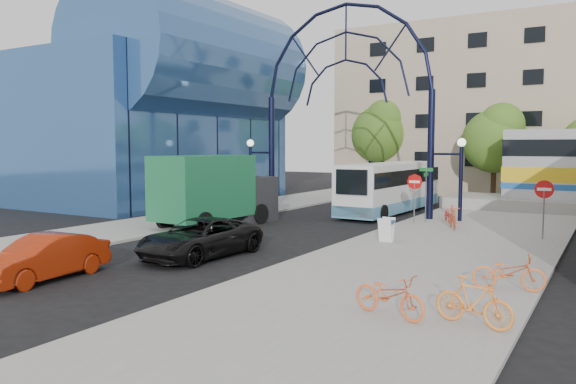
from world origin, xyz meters
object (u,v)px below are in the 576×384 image
Objects in this scene: street_name_sign at (426,183)px; city_bus at (391,187)px; black_suv at (200,238)px; bike_near_b at (453,217)px; bike_near_a at (448,214)px; gateway_arch at (346,66)px; do_not_enter_sign at (544,195)px; stop_sign at (415,186)px; red_sedan at (44,258)px; tree_north_a at (496,137)px; bike_far_a at (509,272)px; tree_north_b at (383,131)px; green_truck at (216,191)px; bike_far_c at (389,295)px; sandwich_board at (386,227)px; bike_far_b at (474,302)px.

city_bus reaches higher than street_name_sign.
city_bus reaches higher than black_suv.
city_bus is 7.62m from bike_near_b.
city_bus is at bearing 117.69° from bike_near_a.
gateway_arch is 5.50× the size of do_not_enter_sign.
stop_sign is 18.02m from red_sedan.
tree_north_a is 10.66m from city_bus.
bike_far_a is (5.09, -25.54, -3.99)m from tree_north_a.
tree_north_b is 1.11× the size of green_truck.
do_not_enter_sign is 0.23× the size of city_bus.
street_name_sign is at bearing 29.79° from bike_far_c.
street_name_sign is 16.65m from bike_far_c.
bike_far_b is (5.47, -9.19, -0.08)m from sandwich_board.
street_name_sign is 0.26× the size of city_bus.
green_truck is 11.91m from bike_near_a.
black_suv is at bearing -109.83° from street_name_sign.
sandwich_board is 0.20× the size of black_suv.
green_truck is 7.86m from black_suv.
tree_north_b reaches higher than tree_north_a.
green_truck is at bearing 53.03° from bike_far_a.
red_sedan is at bearing 113.79° from bike_far_c.
city_bus is (-9.15, 6.65, -0.41)m from do_not_enter_sign.
tree_north_a reaches higher than sandwich_board.
sandwich_board is at bearing 30.88° from bike_far_a.
city_bus is 5.79× the size of bike_far_a.
gateway_arch is at bearing 160.01° from do_not_enter_sign.
black_suv is 5.41m from red_sedan.
bike_near_a is at bearing 87.60° from bike_near_b.
bike_near_a is at bearing 38.46° from green_truck.
stop_sign reaches higher than do_not_enter_sign.
stop_sign is 0.23× the size of city_bus.
bike_far_b is (6.27, -15.21, -1.33)m from stop_sign.
stop_sign reaches higher than black_suv.
street_name_sign is 10.66m from green_truck.
tree_north_b is at bearing 111.59° from sandwich_board.
bike_far_b is (5.87, -15.81, -1.47)m from street_name_sign.
stop_sign is 1.39× the size of bike_far_b.
sandwich_board is 11.34m from city_bus.
red_sedan is (2.75, -34.89, -4.59)m from tree_north_b.
bike_far_c is (4.05, -16.08, -1.51)m from street_name_sign.
sandwich_board is 7.63m from black_suv.
gateway_arch is 3.31× the size of red_sedan.
black_suv is at bearing -137.00° from bike_near_a.
bike_near_a is (10.05, -16.64, -4.75)m from tree_north_b.
do_not_enter_sign is 1.38× the size of bike_far_b.
bike_near_a is at bearing 28.98° from bike_far_b.
bike_near_a is at bearing -36.15° from city_bus.
red_sedan is 12.32m from bike_far_b.
sandwich_board is 0.14× the size of tree_north_a.
tree_north_a is 1.70× the size of red_sedan.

